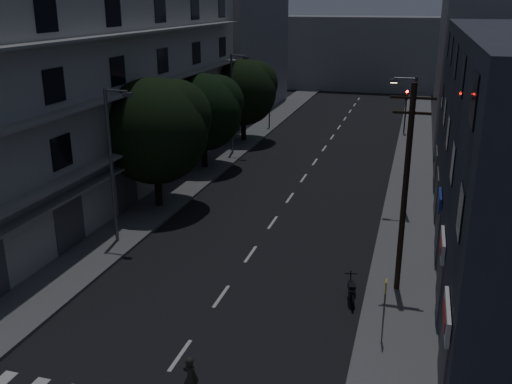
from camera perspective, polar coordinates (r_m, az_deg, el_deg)
The scene contains 19 objects.
ground at distance 41.75m, azimuth 4.92°, elevation 1.59°, with size 160.00×160.00×0.00m, color black.
sidewalk_left at distance 43.70m, azimuth -4.77°, elevation 2.48°, with size 3.00×90.00×0.15m, color #565659.
sidewalk_right at distance 41.05m, azimuth 15.24°, elevation 0.80°, with size 3.00×90.00×0.15m, color #565659.
lane_markings at distance 47.67m, azimuth 6.39°, elevation 3.72°, with size 0.15×60.50×0.01m.
building_left at distance 38.00m, azimuth -15.29°, elevation 10.13°, with size 7.00×36.00×14.00m.
building_far_left at distance 65.33m, azimuth -1.48°, elevation 14.97°, with size 6.00×20.00×16.00m, color slate.
building_far_right at distance 56.68m, azimuth 20.89°, elevation 11.70°, with size 6.00×20.00×13.00m, color slate.
building_far_end at distance 84.85m, azimuth 11.15°, elevation 13.46°, with size 24.00×8.00×10.00m, color slate.
tree_near at distance 34.53m, azimuth -9.94°, elevation 6.43°, with size 6.36×6.36×7.84m.
tree_mid at distance 42.68m, azimuth -5.20°, elevation 8.23°, with size 5.70×5.70×7.02m.
tree_far at distance 51.14m, azimuth -1.19°, elevation 10.18°, with size 5.82×5.82×7.19m.
traffic_signal_far_right at distance 55.76m, azimuth 14.79°, elevation 8.66°, with size 0.28×0.37×4.10m.
traffic_signal_far_left at distance 56.72m, azimuth 1.34°, elevation 9.42°, with size 0.28×0.37×4.10m.
street_lamp_left_near at distance 29.65m, azimuth -14.13°, elevation 3.22°, with size 1.51×0.25×8.00m.
street_lamp_right at distance 34.08m, azimuth 15.03°, elevation 5.12°, with size 1.51×0.25×8.00m.
street_lamp_left_far at distance 46.64m, azimuth -2.30°, elevation 9.26°, with size 1.51×0.25×8.00m.
utility_pole at distance 24.42m, azimuth 14.72°, elevation 0.53°, with size 1.80×0.24×9.00m.
bus_stop_sign at distance 21.52m, azimuth 12.76°, elevation -10.50°, with size 0.06×0.35×2.52m.
motorcycle at distance 24.83m, azimuth 9.52°, elevation -9.84°, with size 0.64×1.83×1.19m.
Camera 1 is at (7.50, -14.21, 12.22)m, focal length 40.00 mm.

